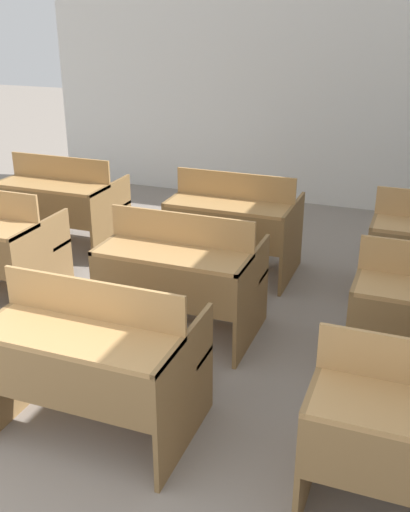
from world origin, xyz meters
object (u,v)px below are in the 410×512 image
Objects in this scene: bench_front_center at (94,357)px; bench_second_center at (181,274)px; bench_third_left at (62,202)px; bench_third_center at (233,223)px.

bench_front_center and bench_second_center have the same top height.
bench_second_center is 1.00× the size of bench_third_left.
bench_third_center is at bearing 0.53° from bench_third_left.
bench_third_left is at bearing -179.47° from bench_third_center.
bench_third_left is (-1.77, 2.38, 0.00)m from bench_front_center.
bench_front_center and bench_third_left have the same top height.
bench_front_center and bench_third_center have the same top height.
bench_third_center is (1.80, 0.02, 0.00)m from bench_third_left.
bench_third_left is (-1.78, 1.17, 0.00)m from bench_second_center.
bench_third_center is (0.02, 2.39, 0.00)m from bench_front_center.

